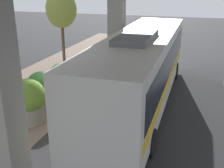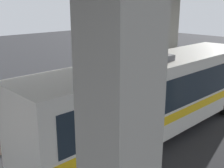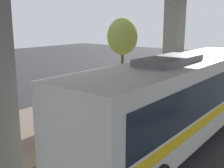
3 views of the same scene
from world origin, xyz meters
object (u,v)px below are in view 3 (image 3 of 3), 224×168
at_px(fire_hydrant, 16,139).
at_px(planter_extra, 128,100).
at_px(planter_front, 104,104).
at_px(street_tree_near, 123,37).
at_px(bus, 182,94).
at_px(planter_middle, 76,109).
at_px(planter_back, 56,118).

relative_size(fire_hydrant, planter_extra, 0.51).
distance_m(planter_front, street_tree_near, 6.24).
distance_m(bus, planter_middle, 4.86).
bearing_deg(planter_back, planter_middle, 99.48).
relative_size(planter_front, street_tree_near, 0.36).
relative_size(planter_middle, planter_back, 0.92).
bearing_deg(planter_middle, fire_hydrant, -94.64).
bearing_deg(fire_hydrant, planter_extra, 78.98).
bearing_deg(street_tree_near, planter_extra, -49.88).
bearing_deg(bus, planter_middle, -156.99).
bearing_deg(fire_hydrant, planter_back, 73.31).
bearing_deg(planter_extra, fire_hydrant, -101.02).
distance_m(planter_front, planter_middle, 1.56).
height_order(planter_middle, street_tree_near, street_tree_near).
bearing_deg(fire_hydrant, planter_middle, 85.36).
height_order(planter_front, planter_back, planter_back).
bearing_deg(planter_front, planter_extra, 69.76).
height_order(fire_hydrant, planter_extra, planter_extra).
bearing_deg(street_tree_near, planter_back, -73.94).
xyz_separation_m(planter_front, planter_back, (-0.16, -2.95, 0.04)).
height_order(fire_hydrant, planter_middle, planter_middle).
relative_size(fire_hydrant, street_tree_near, 0.17).
bearing_deg(planter_extra, street_tree_near, 130.12).
distance_m(fire_hydrant, planter_middle, 3.13).
bearing_deg(planter_middle, bus, 23.01).
xyz_separation_m(planter_back, street_tree_near, (-2.26, 7.84, 3.00)).
bearing_deg(planter_front, fire_hydrant, -98.05).
bearing_deg(street_tree_near, fire_hydrant, -79.45).
relative_size(planter_front, planter_middle, 1.03).
xyz_separation_m(fire_hydrant, street_tree_near, (-1.77, 9.48, 3.52)).
bearing_deg(street_tree_near, bus, -35.39).
relative_size(bus, planter_front, 6.94).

